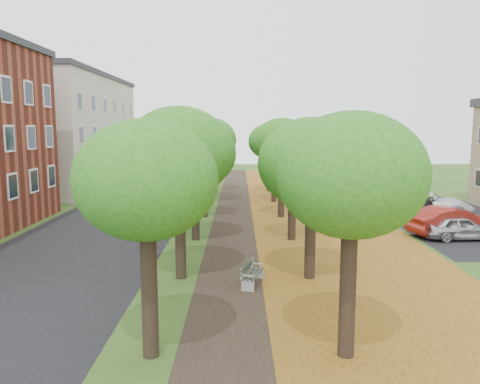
{
  "coord_description": "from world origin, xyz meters",
  "views": [
    {
      "loc": [
        -0.03,
        -10.86,
        5.6
      ],
      "look_at": [
        0.01,
        11.34,
        2.5
      ],
      "focal_mm": 35.0,
      "sensor_mm": 36.0,
      "label": 1
    }
  ],
  "objects_px": {
    "car_red": "(452,221)",
    "car_grey": "(414,205)",
    "bench": "(252,274)",
    "car_silver": "(460,227)",
    "car_white": "(428,203)"
  },
  "relations": [
    {
      "from": "bench",
      "to": "car_white",
      "type": "xyz_separation_m",
      "value": [
        11.67,
        13.41,
        0.35
      ]
    },
    {
      "from": "car_grey",
      "to": "car_white",
      "type": "xyz_separation_m",
      "value": [
        1.09,
        0.47,
        0.01
      ]
    },
    {
      "from": "bench",
      "to": "car_silver",
      "type": "distance_m",
      "value": 12.55
    },
    {
      "from": "bench",
      "to": "car_red",
      "type": "distance_m",
      "value": 13.03
    },
    {
      "from": "car_grey",
      "to": "car_white",
      "type": "bearing_deg",
      "value": -82.27
    },
    {
      "from": "car_silver",
      "to": "car_grey",
      "type": "distance_m",
      "value": 6.19
    },
    {
      "from": "car_red",
      "to": "car_grey",
      "type": "height_order",
      "value": "car_red"
    },
    {
      "from": "car_silver",
      "to": "car_red",
      "type": "bearing_deg",
      "value": -3.17
    },
    {
      "from": "bench",
      "to": "car_red",
      "type": "relative_size",
      "value": 0.36
    },
    {
      "from": "car_white",
      "to": "car_red",
      "type": "bearing_deg",
      "value": -172.64
    },
    {
      "from": "car_red",
      "to": "car_grey",
      "type": "relative_size",
      "value": 0.9
    },
    {
      "from": "car_red",
      "to": "car_white",
      "type": "xyz_separation_m",
      "value": [
        1.09,
        5.81,
        -0.01
      ]
    },
    {
      "from": "car_silver",
      "to": "car_grey",
      "type": "xyz_separation_m",
      "value": [
        0.0,
        6.19,
        0.12
      ]
    },
    {
      "from": "bench",
      "to": "car_silver",
      "type": "height_order",
      "value": "car_silver"
    },
    {
      "from": "bench",
      "to": "car_grey",
      "type": "distance_m",
      "value": 16.72
    }
  ]
}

